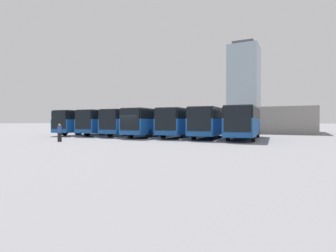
% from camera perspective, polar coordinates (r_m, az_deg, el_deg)
% --- Properties ---
extents(ground_plane, '(600.00, 600.00, 0.00)m').
position_cam_1_polar(ground_plane, '(27.81, -8.52, -2.82)').
color(ground_plane, gray).
extents(bus_0, '(3.55, 11.59, 3.26)m').
position_cam_1_polar(bus_0, '(28.43, 16.30, 0.91)').
color(bus_0, '#19519E').
rests_on(bus_0, ground_plane).
extents(curb_divider_0, '(0.90, 7.67, 0.15)m').
position_cam_1_polar(curb_divider_0, '(27.25, 11.88, -2.75)').
color(curb_divider_0, '#9E9E99').
rests_on(curb_divider_0, ground_plane).
extents(bus_1, '(3.55, 11.59, 3.26)m').
position_cam_1_polar(bus_1, '(29.79, 9.64, 0.93)').
color(bus_1, '#19519E').
rests_on(bus_1, ground_plane).
extents(curb_divider_1, '(0.90, 7.67, 0.15)m').
position_cam_1_polar(curb_divider_1, '(28.86, 5.20, -2.53)').
color(curb_divider_1, '#9E9E99').
rests_on(curb_divider_1, ground_plane).
extents(bus_2, '(3.55, 11.59, 3.26)m').
position_cam_1_polar(bus_2, '(31.26, 3.44, 0.94)').
color(bus_2, '#19519E').
rests_on(bus_2, ground_plane).
extents(curb_divider_2, '(0.90, 7.67, 0.15)m').
position_cam_1_polar(curb_divider_2, '(30.58, -0.95, -2.33)').
color(curb_divider_2, '#9E9E99').
rests_on(curb_divider_2, ground_plane).
extents(bus_3, '(3.55, 11.59, 3.26)m').
position_cam_1_polar(bus_3, '(32.02, -3.20, 0.94)').
color(bus_3, '#19519E').
rests_on(bus_3, ground_plane).
extents(curb_divider_3, '(0.90, 7.67, 0.15)m').
position_cam_1_polar(curb_divider_3, '(31.62, -7.58, -2.23)').
color(curb_divider_3, '#9E9E99').
rests_on(curb_divider_3, ground_plane).
extents(bus_4, '(3.55, 11.59, 3.26)m').
position_cam_1_polar(bus_4, '(34.67, -7.66, 0.93)').
color(bus_4, '#19519E').
rests_on(bus_4, ground_plane).
extents(curb_divider_4, '(0.90, 7.67, 0.15)m').
position_cam_1_polar(curb_divider_4, '(34.44, -11.73, -1.99)').
color(curb_divider_4, '#9E9E99').
rests_on(curb_divider_4, ground_plane).
extents(bus_5, '(3.55, 11.59, 3.26)m').
position_cam_1_polar(bus_5, '(36.82, -12.32, 0.92)').
color(bus_5, '#19519E').
rests_on(bus_5, ground_plane).
extents(curb_divider_5, '(0.90, 7.67, 0.15)m').
position_cam_1_polar(curb_divider_5, '(36.79, -16.16, -1.82)').
color(curb_divider_5, '#9E9E99').
rests_on(curb_divider_5, ground_plane).
extents(bus_6, '(3.55, 11.59, 3.26)m').
position_cam_1_polar(bus_6, '(38.92, -16.81, 0.90)').
color(bus_6, '#19519E').
rests_on(bus_6, ground_plane).
extents(pedestrian, '(0.45, 0.45, 1.62)m').
position_cam_1_polar(pedestrian, '(26.09, -22.53, -1.21)').
color(pedestrian, black).
rests_on(pedestrian, ground_plane).
extents(station_building, '(36.55, 15.37, 4.03)m').
position_cam_1_polar(station_building, '(49.48, 8.07, 1.18)').
color(station_building, gray).
rests_on(station_building, ground_plane).
extents(office_tower, '(19.02, 19.02, 54.48)m').
position_cam_1_polar(office_tower, '(183.56, 16.19, 8.66)').
color(office_tower, '#93A8B7').
rests_on(office_tower, ground_plane).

